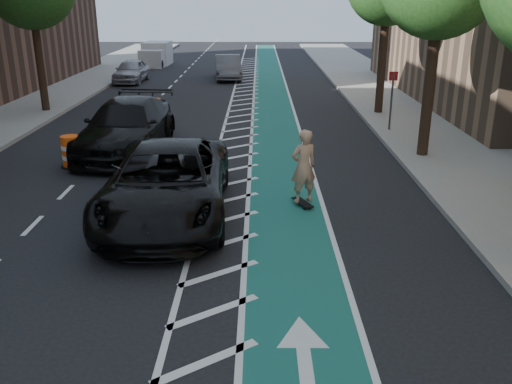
{
  "coord_description": "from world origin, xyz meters",
  "views": [
    {
      "loc": [
        2.3,
        -9.65,
        5.23
      ],
      "look_at": [
        2.23,
        1.8,
        1.1
      ],
      "focal_mm": 38.0,
      "sensor_mm": 36.0,
      "label": 1
    }
  ],
  "objects_px": {
    "suv_near": "(167,182)",
    "barrel_a": "(71,152)",
    "suv_far": "(127,127)",
    "skateboarder": "(303,166)"
  },
  "relations": [
    {
      "from": "suv_near",
      "to": "barrel_a",
      "type": "distance_m",
      "value": 5.67
    },
    {
      "from": "suv_near",
      "to": "barrel_a",
      "type": "bearing_deg",
      "value": 130.24
    },
    {
      "from": "suv_near",
      "to": "suv_far",
      "type": "distance_m",
      "value": 6.52
    },
    {
      "from": "suv_far",
      "to": "barrel_a",
      "type": "relative_size",
      "value": 6.08
    },
    {
      "from": "skateboarder",
      "to": "suv_near",
      "type": "distance_m",
      "value": 3.53
    },
    {
      "from": "suv_far",
      "to": "barrel_a",
      "type": "height_order",
      "value": "suv_far"
    },
    {
      "from": "barrel_a",
      "to": "suv_far",
      "type": "bearing_deg",
      "value": 53.27
    },
    {
      "from": "suv_near",
      "to": "suv_far",
      "type": "relative_size",
      "value": 1.02
    },
    {
      "from": "suv_near",
      "to": "suv_far",
      "type": "bearing_deg",
      "value": 109.62
    },
    {
      "from": "suv_near",
      "to": "barrel_a",
      "type": "xyz_separation_m",
      "value": [
        -3.8,
        4.19,
        -0.4
      ]
    }
  ]
}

